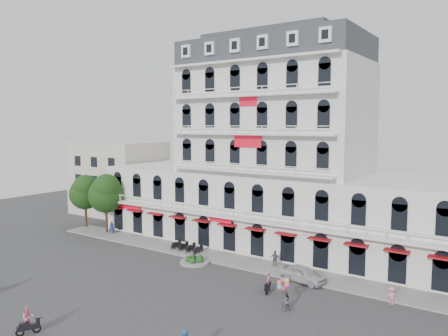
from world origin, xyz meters
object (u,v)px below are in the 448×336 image
Objects in this scene: balloon_vendor at (285,294)px; rider_center at (268,281)px; parked_car at (303,274)px; rider_southwest at (28,320)px.

rider_center is at bearing 139.75° from balloon_vendor.
rider_center is (-1.51, -4.18, 0.28)m from parked_car.
rider_southwest is at bearing -49.85° from rider_center.
rider_center is 0.82× the size of balloon_vendor.
rider_southwest is at bearing -133.20° from balloon_vendor.
balloon_vendor is at bearing 32.07° from rider_center.
parked_car is at bearing 142.50° from rider_center.
parked_car is 1.85× the size of balloon_vendor.
parked_car is 23.76m from rider_southwest.
rider_southwest is 19.23m from balloon_vendor.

